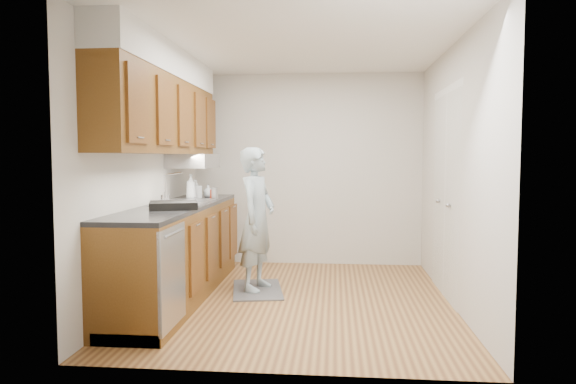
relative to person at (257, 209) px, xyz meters
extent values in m
plane|color=#A4763E|center=(0.44, -0.31, -0.87)|extent=(3.50, 3.50, 0.00)
plane|color=white|center=(0.44, -0.31, 1.63)|extent=(3.50, 3.50, 0.00)
cube|color=beige|center=(-1.06, -0.31, 0.38)|extent=(0.02, 3.50, 2.50)
cube|color=beige|center=(1.94, -0.31, 0.38)|extent=(0.02, 3.50, 2.50)
cube|color=beige|center=(0.44, 1.44, 0.38)|extent=(3.00, 0.02, 2.50)
cube|color=brown|center=(-0.76, -0.31, -0.42)|extent=(0.60, 2.80, 0.90)
cube|color=black|center=(-0.77, -0.31, 0.05)|extent=(0.63, 2.80, 0.04)
cube|color=#B2B2B7|center=(-0.76, -0.11, 0.02)|extent=(0.48, 0.68, 0.14)
cube|color=#B2B2B7|center=(-0.76, -0.11, 0.08)|extent=(0.52, 0.72, 0.01)
cube|color=#B2B2B7|center=(-0.46, -1.41, -0.39)|extent=(0.03, 0.60, 0.80)
cube|color=brown|center=(-0.89, -0.31, 0.96)|extent=(0.33, 2.80, 0.75)
cube|color=silver|center=(-0.89, -0.31, 1.48)|extent=(0.35, 2.80, 0.30)
cube|color=#A5A5AA|center=(-0.83, 0.54, 0.50)|extent=(0.46, 0.75, 0.16)
cube|color=white|center=(1.93, -0.01, 0.16)|extent=(0.02, 1.22, 2.05)
cube|color=slate|center=(0.00, 0.00, -0.86)|extent=(0.65, 0.94, 0.02)
imported|color=#92A6B1|center=(0.00, 0.00, 0.00)|extent=(0.54, 0.68, 1.70)
imported|color=white|center=(-0.80, 0.32, 0.21)|extent=(0.15, 0.15, 0.28)
imported|color=white|center=(-0.79, 0.50, 0.18)|extent=(0.14, 0.14, 0.21)
imported|color=white|center=(-0.69, 0.66, 0.15)|extent=(0.16, 0.16, 0.15)
cylinder|color=#BB3B20|center=(-0.56, 0.36, 0.13)|extent=(0.07, 0.07, 0.11)
cylinder|color=#A5A5AA|center=(-0.53, 0.34, 0.14)|extent=(0.08, 0.08, 0.13)
cube|color=black|center=(-0.67, -0.72, 0.11)|extent=(0.52, 0.47, 0.07)
camera|label=1|loc=(0.82, -5.31, 0.56)|focal=32.00mm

